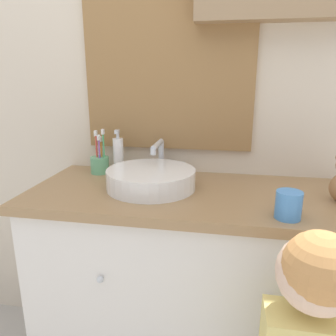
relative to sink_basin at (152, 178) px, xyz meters
name	(u,v)px	position (x,y,z in m)	size (l,w,h in m)	color
wall_back	(204,73)	(0.17, 0.27, 0.39)	(3.20, 0.18, 2.50)	beige
vanity_counter	(190,290)	(0.16, -0.01, -0.47)	(1.22, 0.53, 0.86)	silver
sink_basin	(152,178)	(0.00, 0.00, 0.00)	(0.34, 0.39, 0.16)	white
toothbrush_holder	(100,163)	(-0.27, 0.15, 0.01)	(0.08, 0.08, 0.20)	#66B27F
soap_dispenser	(118,156)	(-0.18, 0.15, 0.04)	(0.04, 0.04, 0.20)	white
drinking_cup	(289,205)	(0.47, -0.20, 0.00)	(0.08, 0.08, 0.09)	#4789D1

